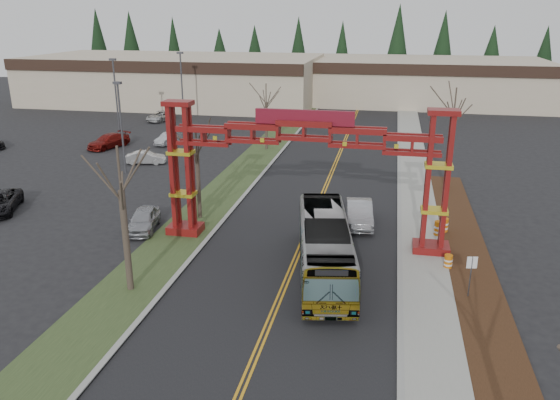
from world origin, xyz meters
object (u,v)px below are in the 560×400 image
(parked_car_near_a, at_px, (143,220))
(bare_tree_right_far, at_px, (454,115))
(retail_building_east, at_px, (424,81))
(transit_bus, at_px, (325,247))
(parked_car_far_b, at_px, (160,116))
(bare_tree_median_far, at_px, (266,103))
(barrel_north, at_px, (444,226))
(silver_sedan, at_px, (359,213))
(light_pole_mid, at_px, (116,91))
(light_pole_far, at_px, (182,82))
(street_sign, at_px, (471,269))
(parked_car_mid_a, at_px, (109,141))
(bare_tree_median_near, at_px, (121,191))
(parked_car_far_a, at_px, (168,139))
(retail_building_west, at_px, (176,79))
(gateway_arch, at_px, (304,153))
(barrel_south, at_px, (448,262))
(parked_car_near_b, at_px, (146,158))
(bare_tree_median_mid, at_px, (197,153))
(barrel_mid, at_px, (438,229))
(light_pole_near, at_px, (121,121))

(parked_car_near_a, bearing_deg, bare_tree_right_far, 20.14)
(retail_building_east, distance_m, transit_bus, 66.48)
(parked_car_far_b, relative_size, bare_tree_median_far, 0.67)
(parked_car_near_a, bearing_deg, barrel_north, -2.08)
(silver_sedan, distance_m, light_pole_mid, 40.06)
(parked_car_near_a, distance_m, light_pole_far, 39.13)
(parked_car_near_a, distance_m, street_sign, 21.33)
(parked_car_mid_a, relative_size, bare_tree_median_near, 0.65)
(retail_building_east, distance_m, parked_car_far_a, 47.64)
(retail_building_west, height_order, parked_car_far_a, retail_building_west)
(retail_building_west, distance_m, parked_car_far_a, 31.31)
(bare_tree_median_near, relative_size, bare_tree_median_far, 1.11)
(gateway_arch, bearing_deg, light_pole_far, 121.10)
(parked_car_near_a, height_order, barrel_south, parked_car_near_a)
(retail_building_west, xyz_separation_m, parked_car_near_b, (11.71, -37.78, -3.13))
(light_pole_mid, bearing_deg, barrel_south, -40.42)
(bare_tree_median_near, bearing_deg, barrel_north, 34.46)
(bare_tree_median_near, xyz_separation_m, light_pole_far, (-14.41, 45.28, -0.18))
(bare_tree_median_mid, distance_m, bare_tree_median_far, 21.53)
(barrel_south, bearing_deg, retail_building_west, 124.71)
(retail_building_east, distance_m, bare_tree_median_near, 72.40)
(bare_tree_median_near, xyz_separation_m, barrel_mid, (16.63, 10.92, -5.03))
(parked_car_near_b, height_order, parked_car_far_b, parked_car_far_b)
(bare_tree_median_mid, bearing_deg, parked_car_near_a, -136.07)
(parked_car_near_b, bearing_deg, light_pole_far, -2.79)
(retail_building_west, distance_m, retail_building_east, 40.79)
(transit_bus, xyz_separation_m, bare_tree_median_mid, (-9.89, 6.89, 3.21))
(parked_car_near_a, distance_m, bare_tree_median_mid, 5.83)
(light_pole_mid, distance_m, barrel_north, 44.90)
(bare_tree_median_far, bearing_deg, light_pole_far, 138.56)
(bare_tree_median_far, distance_m, barrel_south, 31.79)
(silver_sedan, distance_m, parked_car_far_a, 30.76)
(transit_bus, distance_m, barrel_north, 10.46)
(barrel_south, bearing_deg, bare_tree_median_near, -160.40)
(bare_tree_median_mid, bearing_deg, light_pole_near, 137.49)
(barrel_mid, bearing_deg, gateway_arch, -162.19)
(bare_tree_right_far, bearing_deg, transit_bus, -115.15)
(light_pole_mid, bearing_deg, gateway_arch, -46.31)
(parked_car_near_a, bearing_deg, light_pole_mid, 107.78)
(bare_tree_right_far, bearing_deg, light_pole_mid, 157.37)
(parked_car_near_b, relative_size, parked_car_far_a, 0.99)
(bare_tree_median_far, distance_m, bare_tree_right_far, 21.21)
(parked_car_near_b, relative_size, barrel_south, 4.25)
(light_pole_near, bearing_deg, parked_car_far_b, 106.24)
(light_pole_near, bearing_deg, retail_building_east, 59.73)
(bare_tree_right_far, height_order, barrel_south, bare_tree_right_far)
(retail_building_east, bearing_deg, parked_car_near_b, -121.72)
(retail_building_west, xyz_separation_m, street_sign, (39.61, -59.40, -2.07))
(transit_bus, distance_m, parked_car_mid_a, 37.33)
(transit_bus, xyz_separation_m, bare_tree_right_far, (8.11, 17.26, 4.76))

